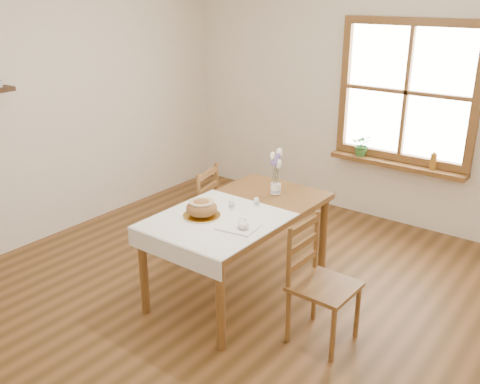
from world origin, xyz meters
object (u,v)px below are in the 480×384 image
object	(u,v)px
chair_left	(190,212)
bread_plate	(202,216)
chair_right	(325,285)
dining_table	(240,219)
flower_vase	(276,189)

from	to	relation	value
chair_left	bread_plate	xyz separation A→B (m)	(0.63, -0.54, 0.31)
chair_left	chair_right	distance (m)	1.72
chair_right	dining_table	bearing A→B (deg)	78.92
flower_vase	chair_right	bearing A→B (deg)	-36.90
chair_right	flower_vase	xyz separation A→B (m)	(-0.86, 0.65, 0.34)
chair_right	flower_vase	bearing A→B (deg)	54.21
dining_table	bread_plate	distance (m)	0.36
dining_table	flower_vase	bearing A→B (deg)	83.65
dining_table	bread_plate	xyz separation A→B (m)	(-0.13, -0.32, 0.10)
chair_right	bread_plate	distance (m)	1.10
dining_table	chair_right	world-z (taller)	chair_right
dining_table	chair_right	size ratio (longest dim) A/B	1.74
bread_plate	chair_left	bearing A→B (deg)	139.19
chair_left	bread_plate	size ratio (longest dim) A/B	3.19
dining_table	flower_vase	xyz separation A→B (m)	(0.05, 0.45, 0.13)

